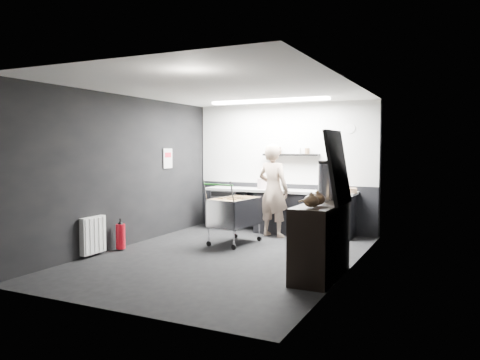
% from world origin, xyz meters
% --- Properties ---
extents(floor, '(5.50, 5.50, 0.00)m').
position_xyz_m(floor, '(0.00, 0.00, 0.00)').
color(floor, black).
rests_on(floor, ground).
extents(ceiling, '(5.50, 5.50, 0.00)m').
position_xyz_m(ceiling, '(0.00, 0.00, 2.70)').
color(ceiling, white).
rests_on(ceiling, wall_back).
extents(wall_back, '(5.50, 0.00, 5.50)m').
position_xyz_m(wall_back, '(0.00, 2.75, 1.35)').
color(wall_back, black).
rests_on(wall_back, floor).
extents(wall_front, '(5.50, 0.00, 5.50)m').
position_xyz_m(wall_front, '(0.00, -2.75, 1.35)').
color(wall_front, black).
rests_on(wall_front, floor).
extents(wall_left, '(0.00, 5.50, 5.50)m').
position_xyz_m(wall_left, '(-2.00, 0.00, 1.35)').
color(wall_left, black).
rests_on(wall_left, floor).
extents(wall_right, '(0.00, 5.50, 5.50)m').
position_xyz_m(wall_right, '(2.00, 0.00, 1.35)').
color(wall_right, black).
rests_on(wall_right, floor).
extents(kitchen_wall_panel, '(3.95, 0.02, 1.70)m').
position_xyz_m(kitchen_wall_panel, '(0.00, 2.73, 1.85)').
color(kitchen_wall_panel, silver).
rests_on(kitchen_wall_panel, wall_back).
extents(dado_panel, '(3.95, 0.02, 1.00)m').
position_xyz_m(dado_panel, '(0.00, 2.73, 0.50)').
color(dado_panel, black).
rests_on(dado_panel, wall_back).
extents(floating_shelf, '(1.20, 0.22, 0.04)m').
position_xyz_m(floating_shelf, '(0.20, 2.62, 1.62)').
color(floating_shelf, black).
rests_on(floating_shelf, wall_back).
extents(wall_clock, '(0.20, 0.03, 0.20)m').
position_xyz_m(wall_clock, '(1.40, 2.72, 2.15)').
color(wall_clock, white).
rests_on(wall_clock, wall_back).
extents(poster, '(0.02, 0.30, 0.40)m').
position_xyz_m(poster, '(-1.98, 1.30, 1.55)').
color(poster, silver).
rests_on(poster, wall_left).
extents(poster_red_band, '(0.02, 0.22, 0.10)m').
position_xyz_m(poster_red_band, '(-1.98, 1.30, 1.62)').
color(poster_red_band, red).
rests_on(poster_red_band, poster).
extents(radiator, '(0.10, 0.50, 0.60)m').
position_xyz_m(radiator, '(-1.94, -0.90, 0.35)').
color(radiator, white).
rests_on(radiator, wall_left).
extents(ceiling_strip, '(2.40, 0.20, 0.04)m').
position_xyz_m(ceiling_strip, '(0.00, 1.85, 2.67)').
color(ceiling_strip, white).
rests_on(ceiling_strip, ceiling).
extents(prep_counter, '(3.20, 0.61, 0.90)m').
position_xyz_m(prep_counter, '(0.14, 2.42, 0.46)').
color(prep_counter, black).
rests_on(prep_counter, floor).
extents(person, '(0.75, 0.57, 1.84)m').
position_xyz_m(person, '(0.06, 1.97, 0.92)').
color(person, beige).
rests_on(person, floor).
extents(shopping_cart, '(0.74, 1.10, 1.14)m').
position_xyz_m(shopping_cart, '(-0.32, 1.01, 0.55)').
color(shopping_cart, silver).
rests_on(shopping_cart, floor).
extents(sideboard, '(0.57, 1.34, 2.01)m').
position_xyz_m(sideboard, '(1.74, -0.44, 0.63)').
color(sideboard, black).
rests_on(sideboard, floor).
extents(fire_extinguisher, '(0.16, 0.16, 0.53)m').
position_xyz_m(fire_extinguisher, '(-1.85, -0.33, 0.26)').
color(fire_extinguisher, red).
rests_on(fire_extinguisher, floor).
extents(cardboard_box, '(0.52, 0.44, 0.09)m').
position_xyz_m(cardboard_box, '(1.39, 2.37, 0.94)').
color(cardboard_box, '#886548').
rests_on(cardboard_box, prep_counter).
extents(pink_tub, '(0.22, 0.22, 0.22)m').
position_xyz_m(pink_tub, '(-0.36, 2.42, 1.01)').
color(pink_tub, beige).
rests_on(pink_tub, prep_counter).
extents(white_container, '(0.24, 0.21, 0.18)m').
position_xyz_m(white_container, '(0.04, 2.37, 0.99)').
color(white_container, white).
rests_on(white_container, prep_counter).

